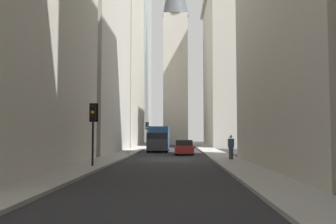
# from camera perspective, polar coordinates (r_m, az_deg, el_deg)

# --- Properties ---
(ground_plane) EXTENTS (135.00, 135.00, 0.00)m
(ground_plane) POSITION_cam_1_polar(r_m,az_deg,el_deg) (28.46, -0.09, -7.51)
(ground_plane) COLOR black
(sidewalk_right) EXTENTS (90.00, 2.20, 0.14)m
(sidewalk_right) POSITION_cam_1_polar(r_m,az_deg,el_deg) (28.95, -9.10, -7.25)
(sidewalk_right) COLOR gray
(sidewalk_right) RESTS_ON ground_plane
(sidewalk_left) EXTENTS (90.00, 2.20, 0.14)m
(sidewalk_left) POSITION_cam_1_polar(r_m,az_deg,el_deg) (28.67, 9.01, -7.29)
(sidewalk_left) COLOR gray
(sidewalk_left) RESTS_ON ground_plane
(building_left_far) EXTENTS (19.46, 10.50, 27.12)m
(building_left_far) POSITION_cam_1_polar(r_m,az_deg,el_deg) (61.11, 10.92, 7.48)
(building_left_far) COLOR #B7B2A5
(building_left_far) RESTS_ON ground_plane
(building_right_far) EXTENTS (17.55, 10.50, 33.00)m
(building_right_far) POSITION_cam_1_polar(r_m,az_deg,el_deg) (60.38, -9.46, 10.46)
(building_right_far) COLOR #B7B2A5
(building_right_far) RESTS_ON ground_plane
(building_right_midfar) EXTENTS (17.87, 10.00, 27.36)m
(building_right_midfar) POSITION_cam_1_polar(r_m,az_deg,el_deg) (42.07, -14.57, 12.74)
(building_right_midfar) COLOR #B7B2A5
(building_right_midfar) RESTS_ON ground_plane
(glass_tower_distant) EXTENTS (17.42, 14.00, 60.90)m
(glass_tower_distant) POSITION_cam_1_polar(r_m,az_deg,el_deg) (82.21, -8.18, 16.78)
(glass_tower_distant) COLOR #ADBCB7
(glass_tower_distant) RESTS_ON ground_plane
(church_spire) EXTENTS (5.02, 5.02, 38.47)m
(church_spire) POSITION_cam_1_polar(r_m,az_deg,el_deg) (70.53, 1.21, 11.37)
(church_spire) COLOR #B7B2A5
(church_spire) RESTS_ON ground_plane
(delivery_truck) EXTENTS (6.46, 2.25, 2.84)m
(delivery_truck) POSITION_cam_1_polar(r_m,az_deg,el_deg) (41.21, -1.47, -4.24)
(delivery_truck) COLOR #285699
(delivery_truck) RESTS_ON ground_plane
(sedan_red) EXTENTS (4.30, 1.78, 1.42)m
(sedan_red) POSITION_cam_1_polar(r_m,az_deg,el_deg) (35.26, 2.55, -5.65)
(sedan_red) COLOR maroon
(sedan_red) RESTS_ON ground_plane
(traffic_light_foreground) EXTENTS (0.43, 0.52, 3.66)m
(traffic_light_foreground) POSITION_cam_1_polar(r_m,az_deg,el_deg) (21.52, -11.76, -1.19)
(traffic_light_foreground) COLOR black
(traffic_light_foreground) RESTS_ON sidewalk_right
(traffic_light_midblock) EXTENTS (0.43, 0.52, 3.70)m
(traffic_light_midblock) POSITION_cam_1_polar(r_m,az_deg,el_deg) (55.42, -3.34, -2.61)
(traffic_light_midblock) COLOR black
(traffic_light_midblock) RESTS_ON sidewalk_right
(pedestrian) EXTENTS (0.26, 0.44, 1.77)m
(pedestrian) POSITION_cam_1_polar(r_m,az_deg,el_deg) (26.96, 9.93, -5.32)
(pedestrian) COLOR #33333D
(pedestrian) RESTS_ON sidewalk_left
(discarded_bottle) EXTENTS (0.07, 0.07, 0.27)m
(discarded_bottle) POSITION_cam_1_polar(r_m,az_deg,el_deg) (33.54, -6.38, -6.45)
(discarded_bottle) COLOR #999EA3
(discarded_bottle) RESTS_ON sidewalk_right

